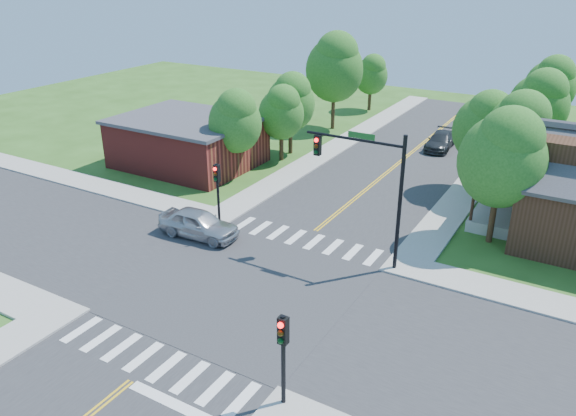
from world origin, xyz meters
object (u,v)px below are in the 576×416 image
Objects in this scene: signal_mast_ne at (369,176)px; car_silver at (199,224)px; signal_pole_se at (283,344)px; signal_pole_nw at (217,182)px; car_dgrey at (440,141)px.

signal_mast_ne is 10.42m from car_silver.
signal_pole_se and signal_pole_nw have the same top height.
signal_mast_ne is 1.48× the size of car_dgrey.
signal_pole_se is 15.84m from signal_pole_nw.
car_silver is (-9.38, -2.11, -4.03)m from signal_mast_ne.
signal_pole_se is at bearing -86.83° from car_dgrey.
signal_pole_se is at bearing -45.00° from signal_pole_nw.
signal_pole_nw is 0.78× the size of car_dgrey.
signal_mast_ne is 1.89× the size of signal_pole_se.
car_dgrey is (7.16, 23.46, -0.13)m from car_silver.
car_silver is at bearing -86.35° from signal_pole_nw.
car_silver is at bearing 140.55° from signal_pole_se.
signal_mast_ne is at bearing -80.40° from car_silver.
signal_pole_se is (1.69, -11.21, -2.19)m from signal_mast_ne.
signal_pole_nw is 0.78× the size of car_silver.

